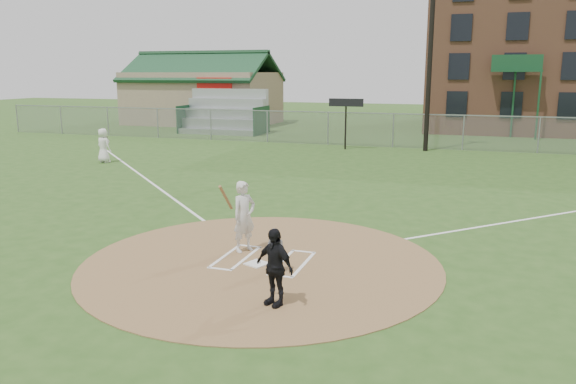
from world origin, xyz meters
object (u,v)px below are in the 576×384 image
(home_plate, at_px, (257,264))
(catcher, at_px, (275,251))
(umpire, at_px, (274,267))
(ondeck_player, at_px, (104,146))
(batter_at_plate, at_px, (244,216))

(home_plate, height_order, catcher, catcher)
(home_plate, bearing_deg, umpire, -60.23)
(catcher, distance_m, ondeck_player, 18.12)
(umpire, relative_size, ondeck_player, 0.90)
(batter_at_plate, bearing_deg, ondeck_player, 137.80)
(catcher, height_order, ondeck_player, ondeck_player)
(umpire, height_order, ondeck_player, ondeck_player)
(home_plate, xyz_separation_m, batter_at_plate, (-0.66, 0.84, 0.88))
(ondeck_player, xyz_separation_m, batter_at_plate, (12.12, -10.99, 0.07))
(umpire, distance_m, ondeck_player, 19.66)
(catcher, relative_size, umpire, 0.67)
(home_plate, relative_size, ondeck_player, 0.27)
(home_plate, height_order, umpire, umpire)
(umpire, bearing_deg, catcher, 132.09)
(ondeck_player, bearing_deg, home_plate, 153.78)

